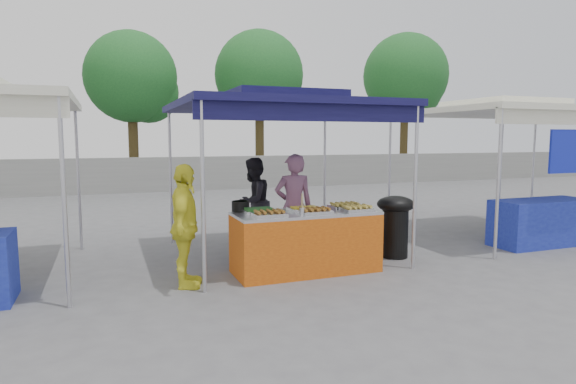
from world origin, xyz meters
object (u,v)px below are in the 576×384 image
object	(u,v)px
cooking_pot	(241,206)
wok_burner	(395,221)
helper_man	(253,202)
customer_person	(185,226)
vendor_table	(306,242)
vendor_woman	(294,207)

from	to	relation	value
cooking_pot	wok_burner	bearing A→B (deg)	-1.96
cooking_pot	wok_burner	xyz separation A→B (m)	(2.47, -0.08, -0.34)
helper_man	customer_person	xyz separation A→B (m)	(-1.48, -1.98, 0.01)
vendor_table	customer_person	xyz separation A→B (m)	(-1.68, -0.11, 0.35)
wok_burner	helper_man	distance (m)	2.44
helper_man	wok_burner	bearing A→B (deg)	96.83
customer_person	wok_burner	bearing A→B (deg)	-68.06
cooking_pot	vendor_table	bearing A→B (deg)	-22.85
vendor_table	helper_man	bearing A→B (deg)	96.10
helper_man	vendor_table	bearing A→B (deg)	54.17
cooking_pot	vendor_woman	size ratio (longest dim) A/B	0.15
vendor_table	cooking_pot	world-z (taller)	cooking_pot
wok_burner	vendor_woman	world-z (taller)	vendor_woman
cooking_pot	helper_man	bearing A→B (deg)	67.29
customer_person	vendor_table	bearing A→B (deg)	-70.86
cooking_pot	vendor_woman	world-z (taller)	vendor_woman
wok_burner	helper_man	world-z (taller)	helper_man
wok_burner	helper_man	xyz separation A→B (m)	(-1.83, 1.60, 0.19)
vendor_table	wok_burner	bearing A→B (deg)	9.34
vendor_table	vendor_woman	world-z (taller)	vendor_woman
customer_person	vendor_woman	bearing A→B (deg)	-48.63
vendor_table	customer_person	bearing A→B (deg)	-176.29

